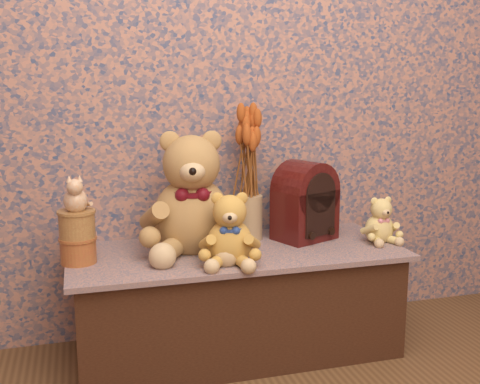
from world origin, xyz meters
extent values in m
cube|color=#394E75|center=(0.00, 1.50, 1.30)|extent=(3.00, 0.10, 2.60)
cube|color=#354B6D|center=(0.00, 1.23, 0.21)|extent=(1.30, 0.56, 0.43)
cylinder|color=tan|center=(0.09, 1.36, 0.52)|extent=(0.14, 0.14, 0.19)
cylinder|color=#B98636|center=(-0.60, 1.22, 0.47)|extent=(0.17, 0.17, 0.09)
cylinder|color=tan|center=(-0.60, 1.22, 0.57)|extent=(0.13, 0.13, 0.10)
camera|label=1|loc=(-0.58, -0.86, 1.07)|focal=42.79mm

